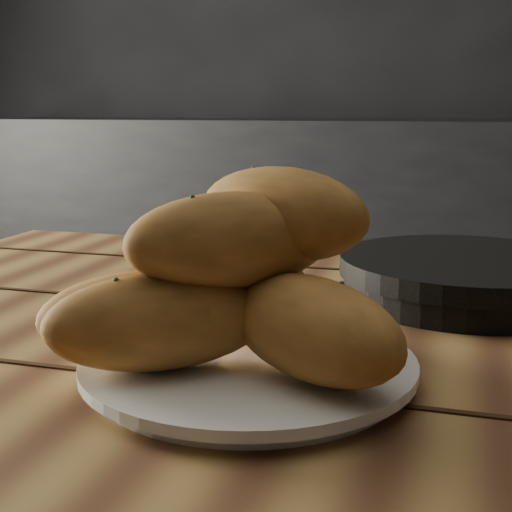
{
  "coord_description": "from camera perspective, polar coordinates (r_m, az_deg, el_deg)",
  "views": [
    {
      "loc": [
        0.65,
        -1.16,
        0.95
      ],
      "look_at": [
        0.5,
        -0.67,
        0.84
      ],
      "focal_mm": 50.0,
      "sensor_mm": 36.0,
      "label": 1
    }
  ],
  "objects": [
    {
      "name": "back_wall",
      "position": [
        3.26,
        4.88,
        18.86
      ],
      "size": [
        4.0,
        0.04,
        2.7
      ],
      "primitive_type": "cube",
      "color": "black",
      "rests_on": "ground"
    },
    {
      "name": "skillet",
      "position": [
        0.78,
        16.66,
        -1.63
      ],
      "size": [
        0.39,
        0.27,
        0.05
      ],
      "color": "black",
      "rests_on": "table"
    },
    {
      "name": "counter",
      "position": [
        2.98,
        3.43,
        2.16
      ],
      "size": [
        2.8,
        0.6,
        0.9
      ],
      "primitive_type": "cube",
      "color": "black",
      "rests_on": "ground"
    },
    {
      "name": "bread_rolls",
      "position": [
        0.51,
        -1.87,
        -2.37
      ],
      "size": [
        0.28,
        0.26,
        0.14
      ],
      "color": "#C98037",
      "rests_on": "plate"
    },
    {
      "name": "table",
      "position": [
        0.64,
        14.9,
        -16.97
      ],
      "size": [
        1.37,
        0.9,
        0.75
      ],
      "color": "olive",
      "rests_on": "ground"
    },
    {
      "name": "plate",
      "position": [
        0.53,
        -0.61,
        -8.9
      ],
      "size": [
        0.25,
        0.25,
        0.02
      ],
      "color": "white",
      "rests_on": "table"
    }
  ]
}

